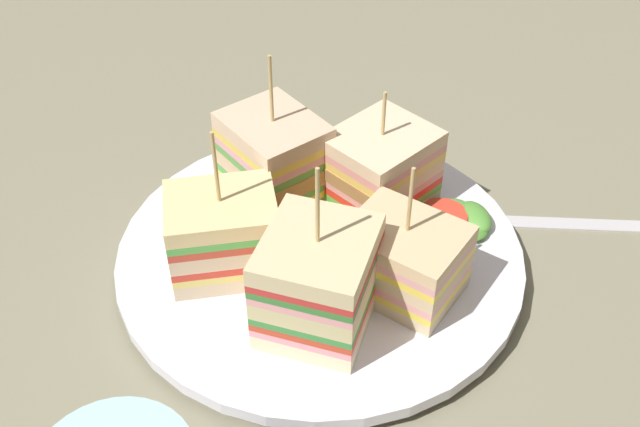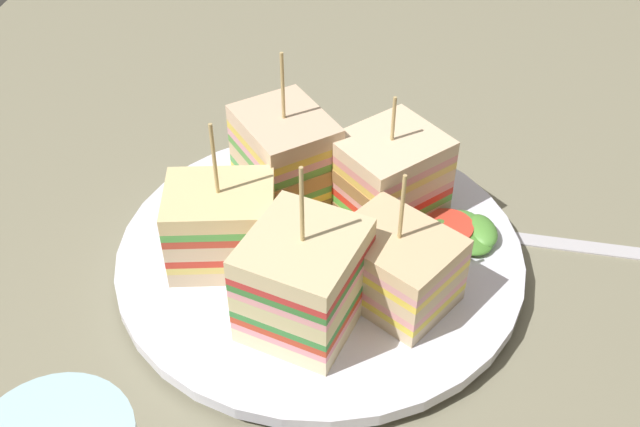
# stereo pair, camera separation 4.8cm
# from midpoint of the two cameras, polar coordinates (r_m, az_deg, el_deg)

# --- Properties ---
(ground_plane) EXTENTS (1.16, 0.81, 0.02)m
(ground_plane) POSITION_cam_midpoint_polar(r_m,az_deg,el_deg) (0.52, 2.66, -4.76)
(ground_plane) COLOR gray
(plate) EXTENTS (0.27, 0.27, 0.02)m
(plate) POSITION_cam_midpoint_polar(r_m,az_deg,el_deg) (0.50, 2.72, -3.26)
(plate) COLOR white
(plate) RESTS_ON ground_plane
(sandwich_wedge_0) EXTENTS (0.08, 0.09, 0.09)m
(sandwich_wedge_0) POSITION_cam_midpoint_polar(r_m,az_deg,el_deg) (0.46, 8.81, -4.17)
(sandwich_wedge_0) COLOR beige
(sandwich_wedge_0) RESTS_ON plate
(sandwich_wedge_1) EXTENTS (0.09, 0.09, 0.09)m
(sandwich_wedge_1) POSITION_cam_midpoint_polar(r_m,az_deg,el_deg) (0.52, 7.92, 2.81)
(sandwich_wedge_1) COLOR beige
(sandwich_wedge_1) RESTS_ON plate
(sandwich_wedge_2) EXTENTS (0.09, 0.09, 0.11)m
(sandwich_wedge_2) POSITION_cam_midpoint_polar(r_m,az_deg,el_deg) (0.52, -0.01, 4.22)
(sandwich_wedge_2) COLOR #E0C588
(sandwich_wedge_2) RESTS_ON plate
(sandwich_wedge_3) EXTENTS (0.07, 0.08, 0.10)m
(sandwich_wedge_3) POSITION_cam_midpoint_polar(r_m,az_deg,el_deg) (0.47, -4.59, -1.06)
(sandwich_wedge_3) COLOR beige
(sandwich_wedge_3) RESTS_ON plate
(sandwich_wedge_4) EXTENTS (0.08, 0.08, 0.11)m
(sandwich_wedge_4) POSITION_cam_midpoint_polar(r_m,az_deg,el_deg) (0.43, 1.29, -5.21)
(sandwich_wedge_4) COLOR beige
(sandwich_wedge_4) RESTS_ON plate
(chip_pile) EXTENTS (0.05, 0.07, 0.01)m
(chip_pile) POSITION_cam_midpoint_polar(r_m,az_deg,el_deg) (0.50, 3.03, -1.12)
(chip_pile) COLOR #E9C774
(chip_pile) RESTS_ON plate
(salad_garnish) EXTENTS (0.05, 0.06, 0.01)m
(salad_garnish) POSITION_cam_midpoint_polar(r_m,az_deg,el_deg) (0.52, 13.33, -1.34)
(salad_garnish) COLOR #59A843
(salad_garnish) RESTS_ON plate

